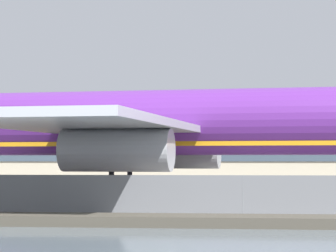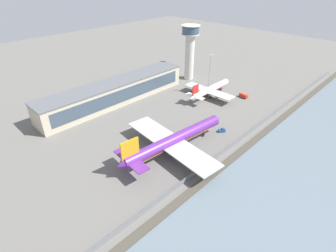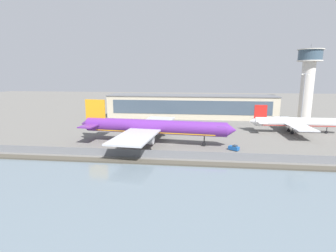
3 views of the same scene
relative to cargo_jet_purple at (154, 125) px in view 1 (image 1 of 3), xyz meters
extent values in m
plane|color=#66635E|center=(6.75, 0.24, -5.65)|extent=(500.00, 500.00, 0.00)
cube|color=#474238|center=(6.75, -20.26, -5.40)|extent=(320.00, 3.00, 0.50)
cube|color=slate|center=(6.75, -15.76, -4.50)|extent=(280.00, 0.08, 2.31)
cylinder|color=slate|center=(6.75, -15.76, -4.50)|extent=(0.10, 0.10, 2.31)
cylinder|color=#602889|center=(0.88, -0.09, 0.21)|extent=(49.08, 9.47, 4.78)
cube|color=orange|center=(0.88, -0.09, -1.11)|extent=(41.70, 7.81, 0.86)
cube|color=#B7BABF|center=(-0.42, 11.82, -0.39)|extent=(12.96, 24.37, 0.48)
cube|color=#B7BABF|center=(-2.68, -11.52, -0.39)|extent=(12.96, 24.37, 0.48)
cylinder|color=#B7BABF|center=(0.86, 9.81, -1.94)|extent=(7.06, 3.28, 2.63)
cylinder|color=#B7BABF|center=(-1.04, -9.79, -1.94)|extent=(7.06, 3.28, 2.63)
cylinder|color=black|center=(-2.28, 2.74, -3.58)|extent=(0.38, 0.38, 2.80)
cylinder|color=black|center=(-2.28, 2.74, -4.98)|extent=(1.64, 1.22, 1.54)
cylinder|color=black|center=(-2.77, -2.26, -3.58)|extent=(0.38, 0.38, 2.80)
cylinder|color=black|center=(-2.77, -2.26, -4.98)|extent=(1.64, 1.22, 1.54)
cube|color=#BCB299|center=(11.69, 56.00, 0.26)|extent=(89.37, 14.94, 11.83)
cube|color=#3D4C5B|center=(11.69, 48.45, 0.85)|extent=(82.22, 0.16, 7.10)
cube|color=#5B5E63|center=(11.69, 56.00, 6.43)|extent=(89.97, 15.54, 0.50)
camera|label=1|loc=(7.63, -57.67, -2.57)|focal=85.00mm
camera|label=2|loc=(-64.53, -60.18, 60.37)|focal=28.00mm
camera|label=3|loc=(15.62, -86.43, 17.98)|focal=28.00mm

